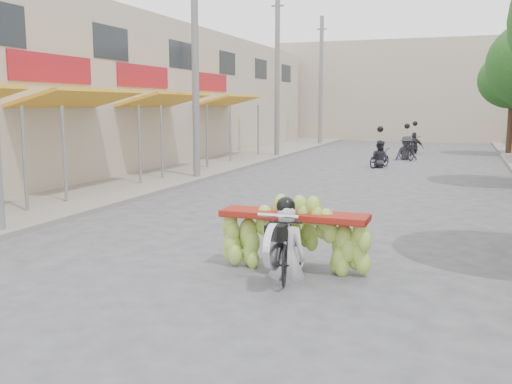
% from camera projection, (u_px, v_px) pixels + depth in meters
% --- Properties ---
extents(ground, '(120.00, 120.00, 0.00)m').
position_uv_depth(ground, '(168.00, 324.00, 6.73)').
color(ground, '#545459').
rests_on(ground, ground).
extents(sidewalk_left, '(4.00, 60.00, 0.12)m').
position_uv_depth(sidewalk_left, '(194.00, 167.00, 23.02)').
color(sidewalk_left, gray).
rests_on(sidewalk_left, ground).
extents(shophouse_row_left, '(9.77, 40.00, 6.00)m').
position_uv_depth(shophouse_row_left, '(71.00, 94.00, 23.30)').
color(shophouse_row_left, '#B6A790').
rests_on(shophouse_row_left, ground).
extents(far_building, '(20.00, 6.00, 7.00)m').
position_uv_depth(far_building, '(419.00, 92.00, 41.51)').
color(far_building, '#B6A790').
rests_on(far_building, ground).
extents(utility_pole_mid, '(0.60, 0.24, 8.00)m').
position_uv_depth(utility_pole_mid, '(195.00, 61.00, 19.09)').
color(utility_pole_mid, slate).
rests_on(utility_pole_mid, ground).
extents(utility_pole_far, '(0.60, 0.24, 8.00)m').
position_uv_depth(utility_pole_far, '(277.00, 74.00, 27.45)').
color(utility_pole_far, slate).
rests_on(utility_pole_far, ground).
extents(utility_pole_back, '(0.60, 0.24, 8.00)m').
position_uv_depth(utility_pole_back, '(321.00, 81.00, 35.82)').
color(utility_pole_back, slate).
rests_on(utility_pole_back, ground).
extents(banana_motorbike, '(2.29, 1.85, 2.06)m').
position_uv_depth(banana_motorbike, '(290.00, 230.00, 8.61)').
color(banana_motorbike, black).
rests_on(banana_motorbike, ground).
extents(bg_motorbike_a, '(1.00, 1.49, 1.95)m').
position_uv_depth(bg_motorbike_a, '(380.00, 149.00, 23.33)').
color(bg_motorbike_a, black).
rests_on(bg_motorbike_a, ground).
extents(bg_motorbike_b, '(1.19, 1.49, 1.95)m').
position_uv_depth(bg_motorbike_b, '(407.00, 141.00, 26.51)').
color(bg_motorbike_b, black).
rests_on(bg_motorbike_b, ground).
extents(bg_motorbike_c, '(0.98, 1.62, 1.95)m').
position_uv_depth(bg_motorbike_c, '(414.00, 138.00, 30.12)').
color(bg_motorbike_c, black).
rests_on(bg_motorbike_c, ground).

